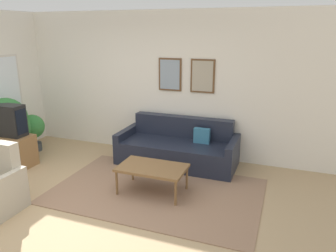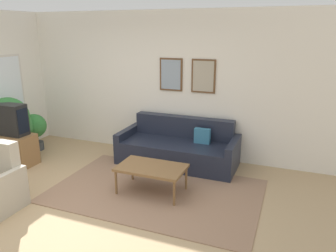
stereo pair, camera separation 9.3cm
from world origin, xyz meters
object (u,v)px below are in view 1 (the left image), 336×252
Objects in this scene: coffee_table at (152,169)px; tv at (9,120)px; potted_plant_tall at (6,120)px; couch at (178,148)px.

tv reaches higher than coffee_table.
coffee_table is 2.77m from tv.
potted_plant_tall is at bearing 144.38° from tv.
coffee_table is 0.85× the size of potted_plant_tall.
coffee_table is 1.80× the size of tv.
coffee_table is at bearing -89.70° from couch.
tv is at bearing -157.59° from couch.
tv is (-2.73, 0.09, 0.46)m from coffee_table.
potted_plant_tall reaches higher than coffee_table.
potted_plant_tall is at bearing -163.52° from couch.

